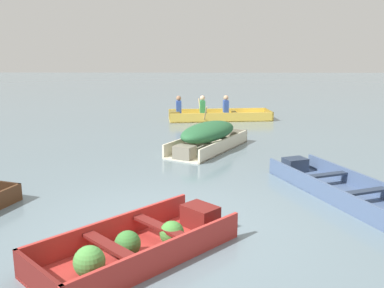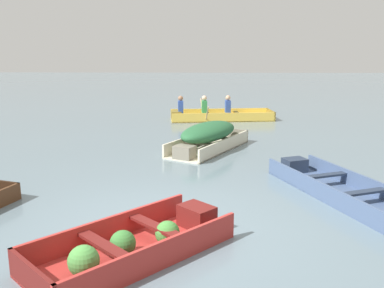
{
  "view_description": "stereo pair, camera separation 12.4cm",
  "coord_description": "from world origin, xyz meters",
  "views": [
    {
      "loc": [
        0.5,
        -5.85,
        2.61
      ],
      "look_at": [
        0.37,
        4.14,
        0.35
      ],
      "focal_mm": 40.0,
      "sensor_mm": 36.0,
      "label": 1
    },
    {
      "loc": [
        0.63,
        -5.85,
        2.61
      ],
      "look_at": [
        0.37,
        4.14,
        0.35
      ],
      "focal_mm": 40.0,
      "sensor_mm": 36.0,
      "label": 2
    }
  ],
  "objects": [
    {
      "name": "dinghy_red_foreground",
      "position": [
        -0.23,
        -0.81,
        0.15
      ],
      "size": [
        2.68,
        2.7,
        0.41
      ],
      "color": "#AD2D28",
      "rests_on": "ground"
    },
    {
      "name": "rowboat_yellow_with_crew",
      "position": [
        1.08,
        9.77,
        0.19
      ],
      "size": [
        3.84,
        2.41,
        0.9
      ],
      "color": "#E5BC47",
      "rests_on": "ground"
    },
    {
      "name": "skiff_slate_blue_far_moored",
      "position": [
        3.08,
        1.63,
        0.11
      ],
      "size": [
        2.19,
        3.55,
        0.32
      ],
      "color": "#475B7F",
      "rests_on": "ground"
    },
    {
      "name": "ground_plane",
      "position": [
        0.0,
        0.0,
        0.0
      ],
      "size": [
        80.0,
        80.0,
        0.0
      ],
      "primitive_type": "plane",
      "color": "slate"
    },
    {
      "name": "skiff_cream_mid_moored",
      "position": [
        0.77,
        4.99,
        0.4
      ],
      "size": [
        2.25,
        2.92,
        0.72
      ],
      "color": "beige",
      "rests_on": "ground"
    }
  ]
}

